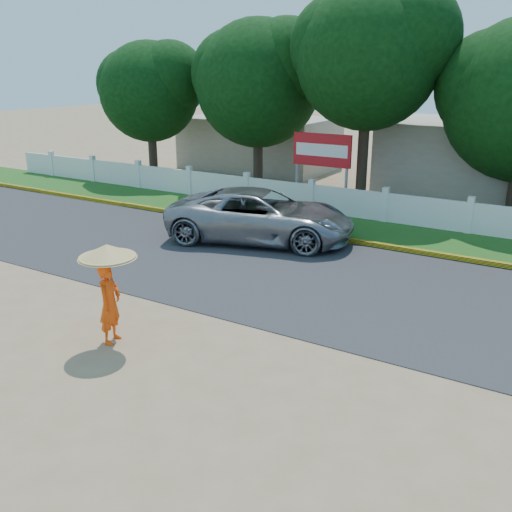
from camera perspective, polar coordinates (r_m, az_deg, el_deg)
The scene contains 11 objects.
ground at distance 12.24m, azimuth -4.89°, elevation -8.35°, with size 120.00×120.00×0.00m, color #9E8460.
road at distance 15.78m, azimuth 4.70°, elevation -1.98°, with size 60.00×7.00×0.02m, color #38383A.
grass_verge at distance 20.39m, azimuth 11.33°, elevation 2.50°, with size 60.00×3.50×0.03m, color #2D601E.
curb at distance 18.84m, azimuth 9.55°, elevation 1.48°, with size 40.00×0.18×0.16m, color yellow.
fence at distance 21.59m, azimuth 12.75°, elevation 4.75°, with size 40.00×0.10×1.10m, color silver.
building_near at distance 27.29m, azimuth 23.67°, elevation 8.73°, with size 10.00×6.00×3.20m, color #B7AD99.
building_far at distance 32.57m, azimuth 0.38°, elevation 11.25°, with size 8.00×5.00×2.80m, color #B7AD99.
vehicle at distance 18.71m, azimuth 0.47°, elevation 4.05°, with size 2.80×6.08×1.69m, color gray.
monk_with_parasol at distance 11.95m, azimuth -14.53°, elevation -2.27°, with size 1.18×1.18×2.14m.
billboard at distance 23.41m, azimuth 6.60°, elevation 10.10°, with size 2.50×0.13×2.95m.
tree_row at distance 22.97m, azimuth 23.95°, elevation 15.57°, with size 34.52×7.39×8.70m.
Camera 1 is at (6.50, -8.78, 5.51)m, focal length 40.00 mm.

